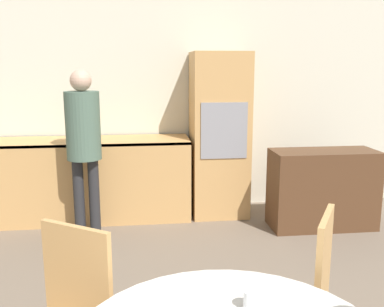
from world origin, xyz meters
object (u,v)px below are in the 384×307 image
(oven_unit, at_px, (219,135))
(chair_far_right, at_px, (303,295))
(cup, at_px, (252,300))
(person_standing, at_px, (84,135))
(sideboard, at_px, (323,189))

(oven_unit, height_order, chair_far_right, oven_unit)
(chair_far_right, xyz_separation_m, cup, (-0.39, -0.43, 0.25))
(person_standing, xyz_separation_m, cup, (0.97, -2.73, -0.23))
(sideboard, height_order, chair_far_right, chair_far_right)
(sideboard, relative_size, cup, 14.01)
(sideboard, distance_m, person_standing, 2.52)
(sideboard, bearing_deg, cup, -118.71)
(person_standing, bearing_deg, chair_far_right, -59.36)
(chair_far_right, height_order, person_standing, person_standing)
(oven_unit, relative_size, sideboard, 1.68)
(sideboard, bearing_deg, oven_unit, 150.80)
(sideboard, distance_m, cup, 3.08)
(person_standing, height_order, cup, person_standing)
(sideboard, relative_size, chair_far_right, 1.11)
(sideboard, bearing_deg, person_standing, 178.81)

